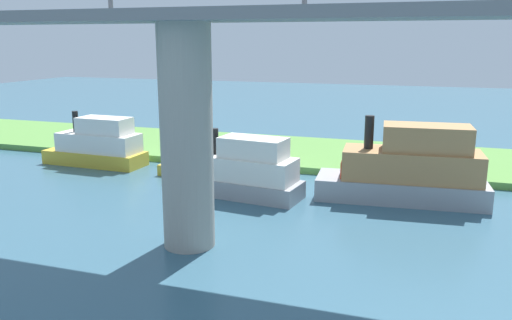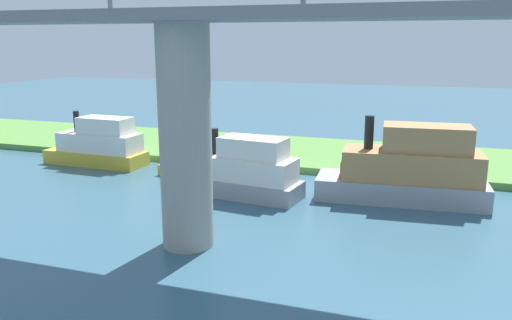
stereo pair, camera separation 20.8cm
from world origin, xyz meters
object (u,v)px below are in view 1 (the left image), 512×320
at_px(person_on_bank, 285,147).
at_px(pontoon_yellow, 192,168).
at_px(bridge_pylon, 187,139).
at_px(mooring_post, 197,150).
at_px(houseboat_blue, 407,170).
at_px(motorboat_red, 242,172).
at_px(motorboat_white, 97,146).

xyz_separation_m(person_on_bank, pontoon_yellow, (5.21, 6.42, -0.60)).
distance_m(bridge_pylon, mooring_post, 18.30).
bearing_deg(bridge_pylon, houseboat_blue, -131.44).
relative_size(mooring_post, pontoon_yellow, 0.18).
relative_size(bridge_pylon, motorboat_red, 1.24).
bearing_deg(bridge_pylon, mooring_post, -66.41).
xyz_separation_m(person_on_bank, motorboat_white, (13.67, 5.65, 0.34)).
distance_m(mooring_post, pontoon_yellow, 4.69).
relative_size(bridge_pylon, motorboat_white, 1.26).
relative_size(person_on_bank, motorboat_red, 0.17).
height_order(person_on_bank, motorboat_white, motorboat_white).
xyz_separation_m(bridge_pylon, person_on_bank, (0.32, -18.34, -3.99)).
height_order(bridge_pylon, motorboat_red, bridge_pylon).
relative_size(mooring_post, houseboat_blue, 0.09).
relative_size(bridge_pylon, person_on_bank, 7.47).
bearing_deg(motorboat_white, mooring_post, -152.12).
distance_m(mooring_post, motorboat_white, 7.79).
height_order(person_on_bank, pontoon_yellow, person_on_bank).
height_order(motorboat_red, pontoon_yellow, motorboat_red).
distance_m(motorboat_white, pontoon_yellow, 8.55).
bearing_deg(bridge_pylon, pontoon_yellow, -65.12).
height_order(mooring_post, houseboat_blue, houseboat_blue).
bearing_deg(person_on_bank, pontoon_yellow, 50.96).
bearing_deg(person_on_bank, houseboat_blue, 141.90).
relative_size(mooring_post, motorboat_white, 0.11).
distance_m(houseboat_blue, motorboat_red, 10.10).
relative_size(motorboat_red, pontoon_yellow, 1.65).
bearing_deg(person_on_bank, mooring_post, 16.55).
relative_size(person_on_bank, houseboat_blue, 0.13).
xyz_separation_m(houseboat_blue, motorboat_white, (23.43, -2.00, -0.37)).
bearing_deg(pontoon_yellow, mooring_post, -70.02).
bearing_deg(motorboat_red, bridge_pylon, 92.75).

